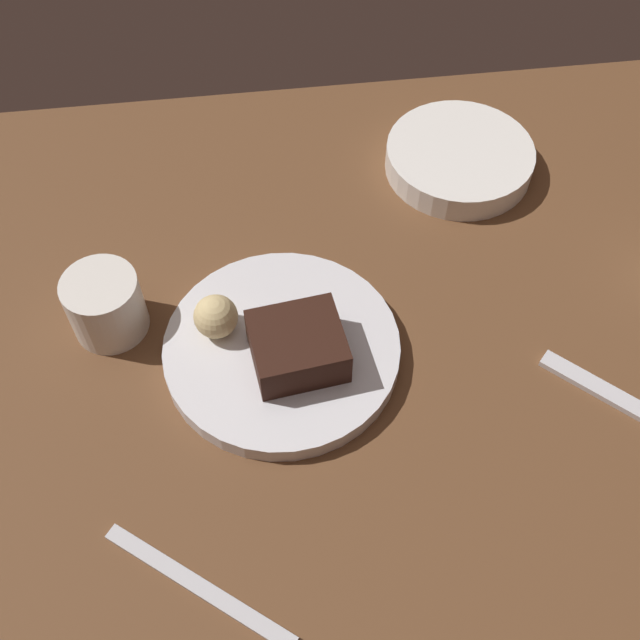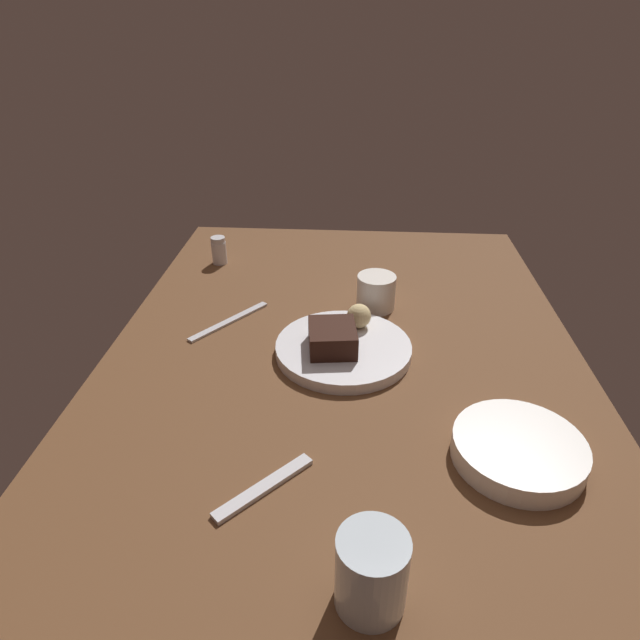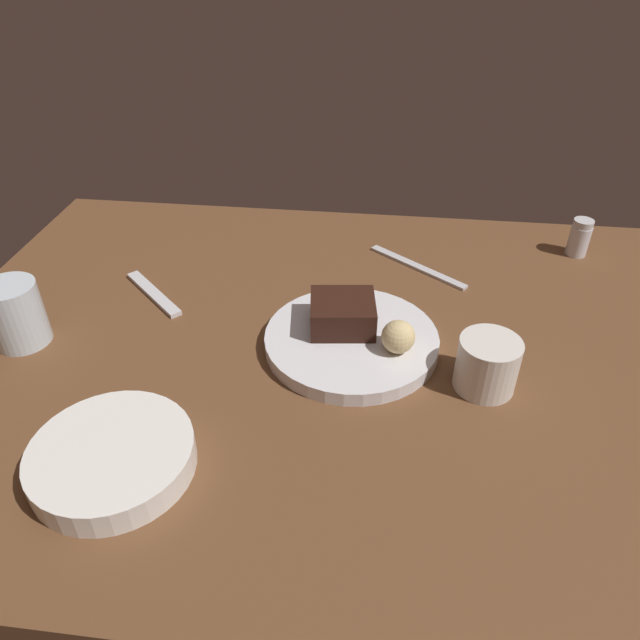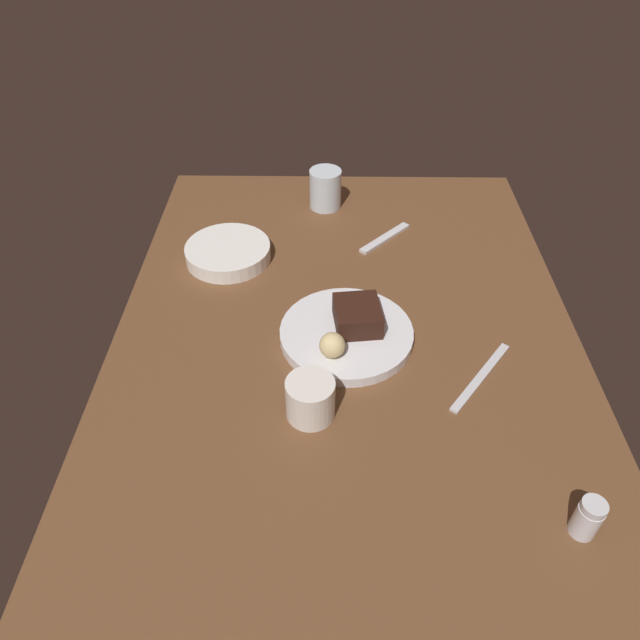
# 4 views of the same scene
# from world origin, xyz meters

# --- Properties ---
(dining_table) EXTENTS (1.20, 0.84, 0.03)m
(dining_table) POSITION_xyz_m (0.00, 0.00, 0.01)
(dining_table) COLOR brown
(dining_table) RESTS_ON ground
(dessert_plate) EXTENTS (0.24, 0.24, 0.02)m
(dessert_plate) POSITION_xyz_m (-0.00, 0.00, 0.04)
(dessert_plate) COLOR silver
(dessert_plate) RESTS_ON dining_table
(chocolate_cake_slice) EXTENTS (0.10, 0.09, 0.04)m
(chocolate_cake_slice) POSITION_xyz_m (-0.01, 0.02, 0.07)
(chocolate_cake_slice) COLOR black
(chocolate_cake_slice) RESTS_ON dessert_plate
(bread_roll) EXTENTS (0.04, 0.04, 0.04)m
(bread_roll) POSITION_xyz_m (0.06, -0.03, 0.07)
(bread_roll) COLOR #DBC184
(bread_roll) RESTS_ON dessert_plate
(salt_shaker) EXTENTS (0.03, 0.03, 0.06)m
(salt_shaker) POSITION_xyz_m (0.37, 0.30, 0.06)
(salt_shaker) COLOR silver
(salt_shaker) RESTS_ON dining_table
(water_glass) EXTENTS (0.07, 0.07, 0.09)m
(water_glass) POSITION_xyz_m (-0.46, -0.04, 0.08)
(water_glass) COLOR silver
(water_glass) RESTS_ON dining_table
(side_bowl) EXTENTS (0.18, 0.18, 0.03)m
(side_bowl) POSITION_xyz_m (-0.24, -0.24, 0.05)
(side_bowl) COLOR white
(side_bowl) RESTS_ON dining_table
(coffee_cup) EXTENTS (0.08, 0.08, 0.07)m
(coffee_cup) POSITION_xyz_m (0.17, -0.06, 0.07)
(coffee_cup) COLOR silver
(coffee_cup) RESTS_ON dining_table
(dessert_spoon) EXTENTS (0.12, 0.12, 0.01)m
(dessert_spoon) POSITION_xyz_m (-0.32, 0.09, 0.03)
(dessert_spoon) COLOR silver
(dessert_spoon) RESTS_ON dining_table
(butter_knife) EXTENTS (0.16, 0.13, 0.01)m
(butter_knife) POSITION_xyz_m (0.09, 0.22, 0.03)
(butter_knife) COLOR silver
(butter_knife) RESTS_ON dining_table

